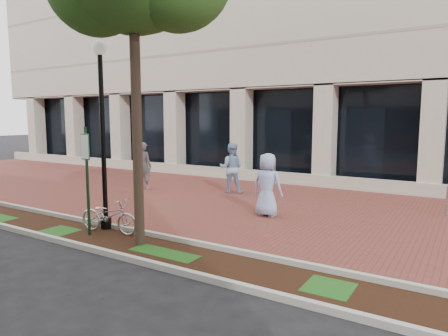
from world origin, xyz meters
The scene contains 12 objects.
ground centered at (0.00, 0.00, 0.00)m, with size 120.00×120.00×0.00m, color black.
brick_plaza centered at (0.00, 0.00, 0.01)m, with size 40.00×9.00×0.01m, color brown.
planting_strip centered at (0.00, -5.25, 0.01)m, with size 40.00×1.50×0.01m, color black.
curb_plaza_side centered at (0.00, -4.50, 0.06)m, with size 40.00×0.12×0.12m, color #B2B2A8.
curb_street_side centered at (0.00, -6.00, 0.06)m, with size 40.00×0.12×0.12m, color #B2B2A8.
parking_sign centered at (-0.53, -5.23, 1.66)m, with size 0.34×0.07×2.63m.
lamppost centered at (-0.63, -4.60, 2.66)m, with size 0.36×0.36×4.72m.
locked_bicycle centered at (-0.26, -4.83, 0.44)m, with size 0.58×1.68×0.88m, color silver.
pedestrian_left centered at (-3.82, 0.21, 0.95)m, with size 0.69×0.46×1.90m, color #5C5D61.
pedestrian_mid centered at (-0.49, 1.45, 0.95)m, with size 0.93×0.72×1.91m, color #86A1C8.
pedestrian_right centered at (2.29, -1.18, 0.92)m, with size 0.90×0.59×1.84m, color #95A9DE.
bollard centered at (6.76, 1.47, 0.49)m, with size 0.12×0.12×0.97m.
Camera 1 is at (7.24, -11.49, 2.82)m, focal length 32.00 mm.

